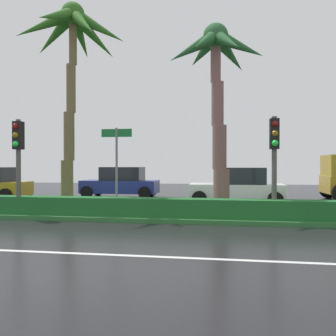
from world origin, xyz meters
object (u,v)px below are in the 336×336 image
(street_name_sign, at_px, (117,158))
(car_in_traffic_second, at_px, (121,183))
(palm_tree_centre, at_px, (217,69))
(car_in_traffic_third, at_px, (237,187))
(traffic_signal_median_right, at_px, (274,148))
(palm_tree_centre_left, at_px, (73,43))
(traffic_signal_median_left, at_px, (18,149))

(street_name_sign, height_order, car_in_traffic_second, street_name_sign)
(palm_tree_centre, xyz_separation_m, car_in_traffic_third, (0.84, 4.06, -4.45))
(traffic_signal_median_right, height_order, car_in_traffic_third, traffic_signal_median_right)
(street_name_sign, relative_size, car_in_traffic_third, 0.70)
(palm_tree_centre_left, bearing_deg, traffic_signal_median_right, -12.00)
(palm_tree_centre, relative_size, traffic_signal_median_left, 2.08)
(palm_tree_centre, bearing_deg, traffic_signal_median_left, -166.48)
(traffic_signal_median_right, bearing_deg, street_name_sign, 175.34)
(palm_tree_centre_left, height_order, palm_tree_centre, palm_tree_centre_left)
(palm_tree_centre_left, bearing_deg, palm_tree_centre, -3.30)
(palm_tree_centre_left, relative_size, palm_tree_centre, 1.19)
(traffic_signal_median_left, bearing_deg, palm_tree_centre, 13.52)
(traffic_signal_median_right, xyz_separation_m, car_in_traffic_third, (-1.01, 5.32, -1.55))
(palm_tree_centre_left, bearing_deg, car_in_traffic_third, 30.18)
(traffic_signal_median_right, distance_m, car_in_traffic_second, 11.22)
(traffic_signal_median_left, bearing_deg, street_name_sign, 13.63)
(car_in_traffic_second, height_order, car_in_traffic_third, same)
(palm_tree_centre_left, xyz_separation_m, car_in_traffic_second, (-0.05, 6.63, -5.77))
(palm_tree_centre_left, height_order, traffic_signal_median_left, palm_tree_centre_left)
(car_in_traffic_third, bearing_deg, car_in_traffic_second, -24.09)
(street_name_sign, distance_m, car_in_traffic_third, 6.63)
(palm_tree_centre, bearing_deg, car_in_traffic_third, 78.37)
(traffic_signal_median_right, xyz_separation_m, car_in_traffic_second, (-7.48, 8.21, -1.55))
(palm_tree_centre, xyz_separation_m, traffic_signal_median_right, (1.85, -1.26, -2.91))
(car_in_traffic_third, bearing_deg, street_name_sign, 48.65)
(car_in_traffic_second, bearing_deg, traffic_signal_median_right, 132.34)
(street_name_sign, bearing_deg, palm_tree_centre_left, 151.66)
(palm_tree_centre_left, distance_m, traffic_signal_median_right, 8.69)
(palm_tree_centre, relative_size, street_name_sign, 2.26)
(traffic_signal_median_left, relative_size, car_in_traffic_second, 0.76)
(palm_tree_centre, distance_m, street_name_sign, 4.79)
(traffic_signal_median_right, bearing_deg, car_in_traffic_second, 132.34)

